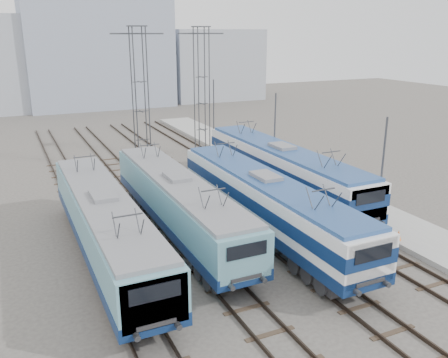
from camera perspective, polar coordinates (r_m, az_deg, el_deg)
ground at (r=23.83m, az=5.35°, el=-11.71°), size 160.00×160.00×0.00m
platform at (r=35.19m, az=13.19°, el=-2.06°), size 4.00×70.00×0.30m
locomotive_far_left at (r=24.95m, az=-14.02°, el=-5.27°), size 2.76×17.40×3.27m
locomotive_center_left at (r=27.45m, az=-5.46°, el=-2.76°), size 2.73×17.24×3.24m
locomotive_center_right at (r=27.23m, az=5.15°, el=-2.66°), size 2.81×17.75×3.34m
locomotive_far_right at (r=33.93m, az=7.08°, el=1.42°), size 2.89×18.29×3.44m
catenary_tower_west at (r=41.59m, az=-10.05°, el=10.27°), size 4.50×1.20×12.00m
catenary_tower_east at (r=45.56m, az=-2.70°, el=11.09°), size 4.50×1.20×12.00m
mast_front at (r=28.88m, az=18.41°, el=0.24°), size 0.12×0.12×7.00m
mast_mid at (r=38.15m, az=6.10°, el=5.03°), size 0.12×0.12×7.00m
mast_rear at (r=48.63m, az=-1.25°, el=7.76°), size 0.12×0.12×7.00m
safety_cone at (r=28.54m, az=20.25°, el=-6.35°), size 0.35×0.35×0.61m
building_center at (r=81.27m, az=-15.11°, el=14.90°), size 22.00×14.00×18.00m
building_east at (r=87.29m, az=-1.59°, el=13.61°), size 16.00×12.00×12.00m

